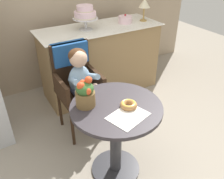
{
  "coord_description": "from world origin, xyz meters",
  "views": [
    {
      "loc": [
        -0.78,
        -1.26,
        1.79
      ],
      "look_at": [
        0.05,
        0.15,
        0.77
      ],
      "focal_mm": 38.04,
      "sensor_mm": 36.0,
      "label": 1
    }
  ],
  "objects_px": {
    "cafe_table": "(116,127)",
    "round_layer_cake": "(125,19)",
    "flower_vase": "(85,93)",
    "table_lamp": "(144,4)",
    "seated_child": "(81,78)",
    "wicker_chair": "(75,75)",
    "tiered_cake_stand": "(85,14)",
    "donut_front": "(129,105)"
  },
  "relations": [
    {
      "from": "cafe_table",
      "to": "flower_vase",
      "type": "height_order",
      "value": "flower_vase"
    },
    {
      "from": "seated_child",
      "to": "donut_front",
      "type": "xyz_separation_m",
      "value": [
        0.1,
        -0.68,
        0.07
      ]
    },
    {
      "from": "round_layer_cake",
      "to": "table_lamp",
      "type": "bearing_deg",
      "value": -9.32
    },
    {
      "from": "flower_vase",
      "to": "seated_child",
      "type": "bearing_deg",
      "value": 70.55
    },
    {
      "from": "donut_front",
      "to": "round_layer_cake",
      "type": "height_order",
      "value": "round_layer_cake"
    },
    {
      "from": "cafe_table",
      "to": "round_layer_cake",
      "type": "relative_size",
      "value": 4.14
    },
    {
      "from": "wicker_chair",
      "to": "table_lamp",
      "type": "distance_m",
      "value": 1.38
    },
    {
      "from": "cafe_table",
      "to": "flower_vase",
      "type": "bearing_deg",
      "value": 148.47
    },
    {
      "from": "tiered_cake_stand",
      "to": "wicker_chair",
      "type": "bearing_deg",
      "value": -126.22
    },
    {
      "from": "seated_child",
      "to": "tiered_cake_stand",
      "type": "distance_m",
      "value": 0.89
    },
    {
      "from": "tiered_cake_stand",
      "to": "table_lamp",
      "type": "distance_m",
      "value": 0.81
    },
    {
      "from": "tiered_cake_stand",
      "to": "flower_vase",
      "type": "bearing_deg",
      "value": -115.55
    },
    {
      "from": "table_lamp",
      "to": "flower_vase",
      "type": "bearing_deg",
      "value": -140.64
    },
    {
      "from": "round_layer_cake",
      "to": "tiered_cake_stand",
      "type": "bearing_deg",
      "value": 179.28
    },
    {
      "from": "wicker_chair",
      "to": "donut_front",
      "type": "relative_size",
      "value": 7.28
    },
    {
      "from": "wicker_chair",
      "to": "tiered_cake_stand",
      "type": "height_order",
      "value": "tiered_cake_stand"
    },
    {
      "from": "flower_vase",
      "to": "table_lamp",
      "type": "bearing_deg",
      "value": 39.36
    },
    {
      "from": "cafe_table",
      "to": "donut_front",
      "type": "bearing_deg",
      "value": -42.66
    },
    {
      "from": "wicker_chair",
      "to": "tiered_cake_stand",
      "type": "distance_m",
      "value": 0.8
    },
    {
      "from": "wicker_chair",
      "to": "seated_child",
      "type": "height_order",
      "value": "seated_child"
    },
    {
      "from": "flower_vase",
      "to": "tiered_cake_stand",
      "type": "height_order",
      "value": "tiered_cake_stand"
    },
    {
      "from": "wicker_chair",
      "to": "round_layer_cake",
      "type": "height_order",
      "value": "round_layer_cake"
    },
    {
      "from": "tiered_cake_stand",
      "to": "round_layer_cake",
      "type": "xyz_separation_m",
      "value": [
        0.55,
        -0.01,
        -0.14
      ]
    },
    {
      "from": "flower_vase",
      "to": "tiered_cake_stand",
      "type": "xyz_separation_m",
      "value": [
        0.56,
        1.18,
        0.26
      ]
    },
    {
      "from": "donut_front",
      "to": "table_lamp",
      "type": "distance_m",
      "value": 1.76
    },
    {
      "from": "seated_child",
      "to": "wicker_chair",
      "type": "bearing_deg",
      "value": 90.0
    },
    {
      "from": "donut_front",
      "to": "round_layer_cake",
      "type": "distance_m",
      "value": 1.61
    },
    {
      "from": "donut_front",
      "to": "round_layer_cake",
      "type": "xyz_separation_m",
      "value": [
        0.85,
        1.36,
        0.2
      ]
    },
    {
      "from": "cafe_table",
      "to": "round_layer_cake",
      "type": "distance_m",
      "value": 1.64
    },
    {
      "from": "cafe_table",
      "to": "wicker_chair",
      "type": "bearing_deg",
      "value": 91.95
    },
    {
      "from": "flower_vase",
      "to": "tiered_cake_stand",
      "type": "distance_m",
      "value": 1.33
    },
    {
      "from": "seated_child",
      "to": "table_lamp",
      "type": "bearing_deg",
      "value": 27.97
    },
    {
      "from": "cafe_table",
      "to": "round_layer_cake",
      "type": "height_order",
      "value": "round_layer_cake"
    },
    {
      "from": "seated_child",
      "to": "tiered_cake_stand",
      "type": "xyz_separation_m",
      "value": [
        0.39,
        0.69,
        0.41
      ]
    },
    {
      "from": "wicker_chair",
      "to": "table_lamp",
      "type": "bearing_deg",
      "value": 18.31
    },
    {
      "from": "seated_child",
      "to": "donut_front",
      "type": "height_order",
      "value": "seated_child"
    },
    {
      "from": "cafe_table",
      "to": "wicker_chair",
      "type": "height_order",
      "value": "wicker_chair"
    },
    {
      "from": "table_lamp",
      "to": "cafe_table",
      "type": "bearing_deg",
      "value": -133.26
    },
    {
      "from": "seated_child",
      "to": "donut_front",
      "type": "bearing_deg",
      "value": -81.92
    },
    {
      "from": "round_layer_cake",
      "to": "donut_front",
      "type": "bearing_deg",
      "value": -121.92
    },
    {
      "from": "tiered_cake_stand",
      "to": "donut_front",
      "type": "bearing_deg",
      "value": -102.17
    },
    {
      "from": "round_layer_cake",
      "to": "table_lamp",
      "type": "xyz_separation_m",
      "value": [
        0.26,
        -0.04,
        0.17
      ]
    }
  ]
}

